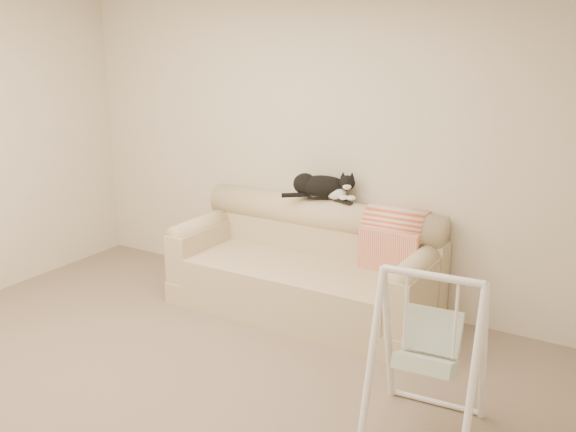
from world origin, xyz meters
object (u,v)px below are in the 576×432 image
object	(u,v)px
remote_a	(318,198)
remote_b	(343,202)
sofa	(307,269)
baby_swing	(428,354)
tuxedo_cat	(322,186)

from	to	relation	value
remote_a	remote_b	bearing A→B (deg)	0.16
remote_a	remote_b	distance (m)	0.24
sofa	remote_b	size ratio (longest dim) A/B	12.45
remote_a	sofa	bearing A→B (deg)	-83.84
remote_b	baby_swing	distance (m)	1.91
remote_a	baby_swing	distance (m)	2.07
remote_a	remote_b	world-z (taller)	remote_a
baby_swing	tuxedo_cat	bearing A→B (deg)	135.66
baby_swing	remote_a	bearing A→B (deg)	136.48
sofa	remote_b	world-z (taller)	remote_b
remote_a	remote_b	size ratio (longest dim) A/B	1.04
sofa	remote_a	xyz separation A→B (m)	(-0.02, 0.23, 0.56)
tuxedo_cat	baby_swing	distance (m)	2.08
tuxedo_cat	baby_swing	size ratio (longest dim) A/B	0.60
sofa	remote_b	distance (m)	0.64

